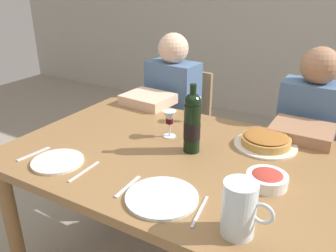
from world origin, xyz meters
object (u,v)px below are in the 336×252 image
object	(u,v)px
dining_table	(176,171)
diner_left	(163,117)
baked_tart	(266,141)
salad_bowl	(267,179)
chair_left	(182,122)
diner_right	(303,150)
dinner_plate_right_setting	(162,197)
wine_glass_right_diner	(169,119)
dinner_plate_left_setting	(58,161)
wine_glass_left_diner	(195,105)
water_pitcher	(239,212)
wine_bottle	(192,123)
chair_right	(307,152)

from	to	relation	value
dining_table	diner_left	xyz separation A→B (m)	(-0.46, 0.65, -0.05)
dining_table	baked_tart	bearing A→B (deg)	40.36
salad_bowl	chair_left	bearing A→B (deg)	132.62
diner_left	diner_right	size ratio (longest dim) A/B	1.00
dinner_plate_right_setting	diner_left	xyz separation A→B (m)	(-0.58, 0.98, -0.15)
salad_bowl	wine_glass_right_diner	world-z (taller)	wine_glass_right_diner
dinner_plate_left_setting	diner_right	xyz separation A→B (m)	(0.84, 0.95, -0.15)
dining_table	wine_glass_left_diner	size ratio (longest dim) A/B	10.86
water_pitcher	salad_bowl	world-z (taller)	water_pitcher
wine_glass_left_diner	dining_table	bearing A→B (deg)	-75.96
dining_table	dinner_plate_left_setting	xyz separation A→B (m)	(-0.39, -0.33, 0.10)
wine_glass_right_diner	water_pitcher	bearing A→B (deg)	-43.34
wine_bottle	dinner_plate_left_setting	distance (m)	0.60
wine_glass_left_diner	dinner_plate_left_setting	size ratio (longest dim) A/B	0.63
dinner_plate_left_setting	diner_left	world-z (taller)	diner_left
salad_bowl	chair_left	distance (m)	1.31
wine_bottle	chair_left	bearing A→B (deg)	120.64
dinner_plate_left_setting	baked_tart	bearing A→B (deg)	40.01
wine_glass_right_diner	dinner_plate_left_setting	distance (m)	0.55
dining_table	water_pitcher	xyz separation A→B (m)	(0.42, -0.36, 0.17)
diner_right	chair_right	bearing A→B (deg)	-90.04
wine_glass_right_diner	baked_tart	bearing A→B (deg)	16.88
dinner_plate_right_setting	diner_right	size ratio (longest dim) A/B	0.23
dinner_plate_right_setting	chair_left	world-z (taller)	chair_left
dining_table	wine_glass_left_diner	bearing A→B (deg)	104.04
wine_bottle	dinner_plate_left_setting	size ratio (longest dim) A/B	1.44
salad_bowl	dinner_plate_left_setting	size ratio (longest dim) A/B	0.71
water_pitcher	baked_tart	size ratio (longest dim) A/B	0.62
salad_bowl	chair_right	distance (m)	0.96
wine_glass_left_diner	dinner_plate_left_setting	bearing A→B (deg)	-112.78
dining_table	wine_glass_left_diner	xyz separation A→B (m)	(-0.10, 0.38, 0.19)
wine_glass_right_diner	dinner_plate_left_setting	world-z (taller)	wine_glass_right_diner
water_pitcher	salad_bowl	xyz separation A→B (m)	(0.00, 0.31, -0.05)
water_pitcher	wine_bottle	bearing A→B (deg)	131.41
dining_table	wine_glass_right_diner	bearing A→B (deg)	128.89
diner_right	dining_table	bearing A→B (deg)	54.04
dining_table	dinner_plate_right_setting	size ratio (longest dim) A/B	5.68
salad_bowl	wine_glass_left_diner	size ratio (longest dim) A/B	1.13
salad_bowl	wine_glass_left_diner	world-z (taller)	wine_glass_left_diner
chair_left	diner_right	xyz separation A→B (m)	(0.89, -0.26, 0.12)
baked_tart	wine_glass_left_diner	world-z (taller)	wine_glass_left_diner
wine_glass_left_diner	dinner_plate_right_setting	xyz separation A→B (m)	(0.22, -0.71, -0.09)
baked_tart	salad_bowl	xyz separation A→B (m)	(0.10, -0.33, 0.00)
dinner_plate_left_setting	dinner_plate_right_setting	world-z (taller)	same
diner_left	chair_right	bearing A→B (deg)	-162.87
wine_bottle	baked_tart	size ratio (longest dim) A/B	1.08
baked_tart	diner_right	world-z (taller)	diner_right
baked_tart	wine_glass_right_diner	xyz separation A→B (m)	(-0.44, -0.13, 0.07)
wine_bottle	dining_table	bearing A→B (deg)	-129.74
dining_table	water_pitcher	distance (m)	0.58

